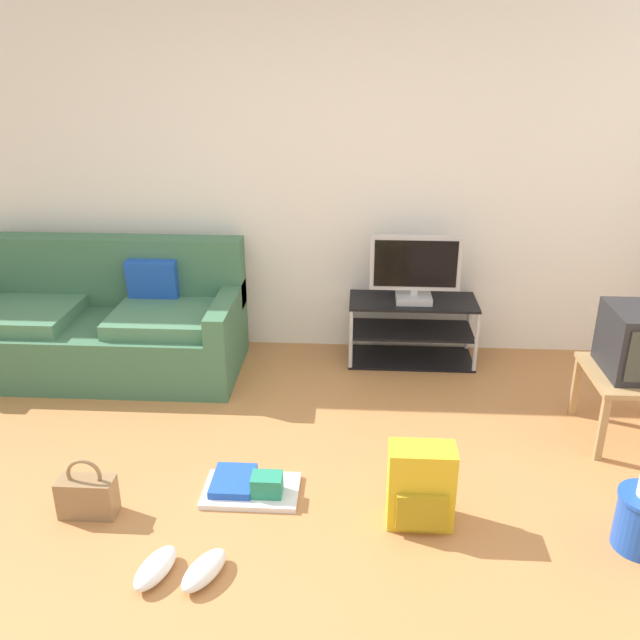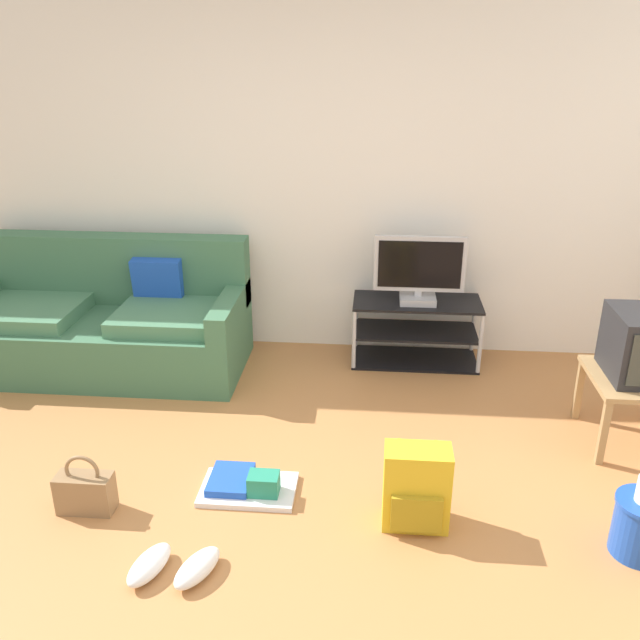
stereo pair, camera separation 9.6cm
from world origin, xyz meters
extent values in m
cube|color=#B27542|center=(0.00, 0.00, -0.01)|extent=(9.00, 9.80, 0.02)
cube|color=silver|center=(0.00, 2.45, 1.35)|extent=(9.00, 0.10, 2.70)
cube|color=#3D6B4C|center=(-1.37, 1.85, 0.20)|extent=(2.00, 0.89, 0.39)
cube|color=#3D6B4C|center=(-1.37, 2.19, 0.65)|extent=(2.00, 0.20, 0.51)
cube|color=#3D6B4C|center=(-0.44, 1.85, 0.49)|extent=(0.14, 0.89, 0.19)
cube|color=#477857|center=(-1.92, 1.79, 0.44)|extent=(0.80, 0.62, 0.10)
cube|color=#477857|center=(-0.82, 1.79, 0.44)|extent=(0.80, 0.62, 0.10)
cube|color=blue|center=(-1.01, 2.07, 0.59)|extent=(0.36, 0.16, 0.37)
cube|color=black|center=(0.88, 2.16, 0.47)|extent=(0.93, 0.42, 0.02)
cube|color=black|center=(0.88, 2.16, 0.24)|extent=(0.89, 0.40, 0.02)
cube|color=black|center=(0.88, 2.16, 0.01)|extent=(0.93, 0.42, 0.02)
cylinder|color=#B7B7BC|center=(0.43, 1.96, 0.24)|extent=(0.03, 0.03, 0.48)
cylinder|color=#B7B7BC|center=(1.33, 1.96, 0.24)|extent=(0.03, 0.03, 0.48)
cylinder|color=#B7B7BC|center=(0.43, 2.35, 0.24)|extent=(0.03, 0.03, 0.48)
cylinder|color=#B7B7BC|center=(1.33, 2.35, 0.24)|extent=(0.03, 0.03, 0.48)
cube|color=#B2B2B7|center=(0.88, 2.14, 0.50)|extent=(0.26, 0.22, 0.05)
cube|color=#B2B2B7|center=(0.88, 2.14, 0.55)|extent=(0.05, 0.04, 0.04)
cube|color=#B2B2B7|center=(0.88, 2.14, 0.77)|extent=(0.64, 0.04, 0.40)
cube|color=black|center=(0.88, 2.11, 0.77)|extent=(0.58, 0.01, 0.34)
cube|color=#9E7A4C|center=(2.12, 1.15, 0.41)|extent=(0.57, 0.57, 0.03)
cube|color=#9E7A4C|center=(1.86, 0.90, 0.20)|extent=(0.04, 0.04, 0.40)
cube|color=#9E7A4C|center=(1.86, 1.40, 0.20)|extent=(0.04, 0.04, 0.40)
cube|color=gold|center=(0.80, 0.29, 0.21)|extent=(0.32, 0.18, 0.43)
cube|color=#A4851A|center=(0.80, 0.18, 0.14)|extent=(0.24, 0.04, 0.19)
cylinder|color=#A4851A|center=(0.71, 0.40, 0.23)|extent=(0.04, 0.04, 0.34)
cylinder|color=#A4851A|center=(0.89, 0.40, 0.23)|extent=(0.04, 0.04, 0.34)
cube|color=olive|center=(-0.85, 0.25, 0.10)|extent=(0.28, 0.13, 0.20)
torus|color=olive|center=(-0.85, 0.25, 0.23)|extent=(0.18, 0.02, 0.18)
ellipsoid|color=white|center=(-0.40, -0.16, 0.04)|extent=(0.20, 0.31, 0.09)
ellipsoid|color=white|center=(-0.18, -0.16, 0.04)|extent=(0.23, 0.31, 0.09)
cube|color=silver|center=(-0.06, 0.46, 0.01)|extent=(0.50, 0.32, 0.03)
cube|color=#238466|center=(0.03, 0.42, 0.08)|extent=(0.16, 0.12, 0.11)
cube|color=blue|center=(-0.16, 0.49, 0.05)|extent=(0.22, 0.28, 0.04)
camera|label=1|loc=(0.47, -2.43, 2.18)|focal=37.44mm
camera|label=2|loc=(0.57, -2.42, 2.18)|focal=37.44mm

